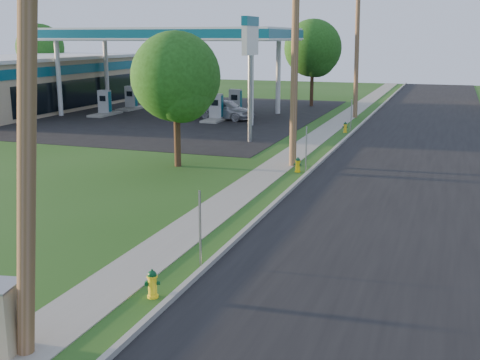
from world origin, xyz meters
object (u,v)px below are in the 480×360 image
hydrant_near (152,284)px  hydrant_mid (298,165)px  fuel_pump_se (235,105)px  utility_pole_mid (295,56)px  hydrant_far (345,127)px  fuel_pump_sw (131,101)px  tree_verge (177,80)px  utility_cabinet (2,319)px  car_silver (225,109)px  price_pylon (250,43)px  tree_back (41,50)px  fuel_pump_ne (216,111)px  tree_lot (314,50)px  utility_pole_near (27,97)px  fuel_pump_nw (105,106)px  utility_pole_far (357,51)px

hydrant_near → hydrant_mid: bearing=90.2°
fuel_pump_se → utility_pole_mid: bearing=-62.4°
hydrant_far → fuel_pump_sw: bearing=161.2°
fuel_pump_sw → tree_verge: size_ratio=0.53×
utility_cabinet → car_silver: size_ratio=0.32×
utility_pole_mid → hydrant_near: (0.60, -14.99, -4.62)m
fuel_pump_sw → car_silver: fuel_pump_sw is taller
fuel_pump_sw → price_pylon: 18.72m
utility_pole_mid → price_pylon: utility_pole_mid is taller
fuel_pump_sw → hydrant_mid: size_ratio=4.80×
price_pylon → tree_back: bearing=146.2°
fuel_pump_ne → price_pylon: 10.17m
utility_pole_mid → hydrant_near: utility_pole_mid is taller
fuel_pump_se → hydrant_mid: fuel_pump_se is taller
price_pylon → utility_cabinet: price_pylon is taller
tree_lot → hydrant_near: bearing=-82.6°
utility_pole_near → hydrant_far: (0.59, 28.69, -4.48)m
fuel_pump_nw → utility_cabinet: bearing=-61.3°
utility_pole_near → hydrant_near: 5.42m
utility_pole_mid → fuel_pump_se: bearing=117.6°
fuel_pump_ne → tree_verge: tree_verge is taller
fuel_pump_nw → fuel_pump_sw: size_ratio=1.00×
utility_pole_mid → tree_back: utility_pole_mid is taller
hydrant_near → hydrant_mid: size_ratio=1.02×
utility_pole_mid → fuel_pump_se: (-8.90, 17.00, -4.23)m
tree_verge → utility_cabinet: (3.97, -16.23, -3.21)m
tree_verge → tree_back: bearing=136.0°
fuel_pump_ne → hydrant_mid: fuel_pump_ne is taller
utility_pole_near → car_silver: utility_pole_near is taller
fuel_pump_se → car_silver: bearing=-83.9°
car_silver → fuel_pump_nw: bearing=109.8°
tree_lot → utility_cabinet: (3.62, -42.23, -3.99)m
tree_back → fuel_pump_ne: bearing=-26.1°
price_pylon → utility_cabinet: size_ratio=4.99×
utility_pole_far → hydrant_mid: (0.54, -19.20, -4.48)m
utility_cabinet → hydrant_mid: bearing=85.2°
fuel_pump_nw → price_pylon: (14.00, -7.50, 4.71)m
fuel_pump_nw → utility_cabinet: 35.46m
utility_pole_mid → tree_verge: bearing=-158.9°
fuel_pump_nw → car_silver: size_ratio=0.74×
hydrant_far → hydrant_mid: bearing=-90.3°
tree_lot → hydrant_near: size_ratio=10.67×
tree_lot → hydrant_near: tree_lot is taller
tree_verge → tree_back: size_ratio=0.86×
utility_pole_mid → hydrant_far: 11.66m
price_pylon → car_silver: 10.70m
fuel_pump_ne → utility_cabinet: bearing=-75.5°
hydrant_far → utility_cabinet: bearing=-92.9°
utility_pole_far → hydrant_mid: bearing=-88.4°
fuel_pump_nw → price_pylon: 16.57m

